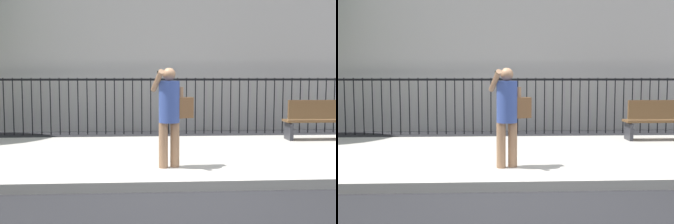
% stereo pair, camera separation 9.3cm
% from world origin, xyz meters
% --- Properties ---
extents(ground_plane, '(60.00, 60.00, 0.00)m').
position_xyz_m(ground_plane, '(0.00, 0.00, 0.00)').
color(ground_plane, black).
extents(sidewalk, '(28.00, 4.40, 0.15)m').
position_xyz_m(sidewalk, '(0.00, 2.20, 0.07)').
color(sidewalk, '#B2ADA3').
rests_on(sidewalk, ground).
extents(iron_fence, '(12.03, 0.04, 1.60)m').
position_xyz_m(iron_fence, '(0.00, 5.90, 1.02)').
color(iron_fence, black).
rests_on(iron_fence, ground).
extents(pedestrian_on_phone, '(0.71, 0.50, 1.63)m').
position_xyz_m(pedestrian_on_phone, '(-0.15, 0.94, 1.10)').
color(pedestrian_on_phone, '#936B4C').
rests_on(pedestrian_on_phone, sidewalk).
extents(street_bench, '(1.60, 0.45, 0.95)m').
position_xyz_m(street_bench, '(3.52, 3.58, 0.65)').
color(street_bench, brown).
rests_on(street_bench, sidewalk).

